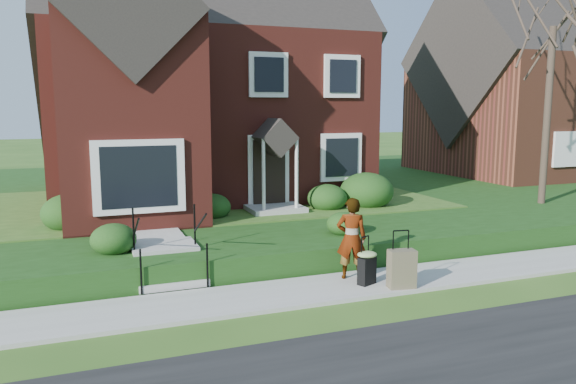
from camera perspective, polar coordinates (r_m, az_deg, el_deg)
name	(u,v)px	position (r m, az deg, el deg)	size (l,w,h in m)	color
ground	(308,293)	(11.40, 2.09, -10.20)	(120.00, 120.00, 0.00)	#2D5119
sidewalk	(308,291)	(11.38, 2.09, -10.01)	(60.00, 1.60, 0.08)	#9E9B93
terrace	(295,191)	(22.64, 0.74, 0.11)	(44.00, 20.00, 0.60)	#193A0F
walkway	(149,223)	(15.34, -13.98, -3.06)	(1.20, 6.00, 0.06)	#9E9B93
main_house	(195,60)	(20.00, -9.41, 13.11)	(10.40, 10.20, 9.40)	maroon
neighbour_house	(534,72)	(29.12, 23.69, 11.07)	(9.40, 8.00, 9.20)	brown
front_steps	(167,258)	(12.33, -12.18, -6.62)	(1.40, 2.02, 1.50)	#9E9B93
foundation_shrubs	(266,199)	(15.89, -2.24, -0.73)	(10.20, 4.46, 1.17)	#123510
woman	(351,238)	(11.89, 6.47, -4.69)	(0.63, 0.42, 1.73)	#999999
suitcase_black	(367,266)	(11.66, 8.03, -7.43)	(0.51, 0.47, 1.00)	black
suitcase_olive	(402,269)	(11.56, 11.48, -7.65)	(0.58, 0.39, 1.17)	brown
tree_gap	(555,9)	(19.82, 25.46, 16.45)	(6.04, 6.04, 8.63)	#4A392D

